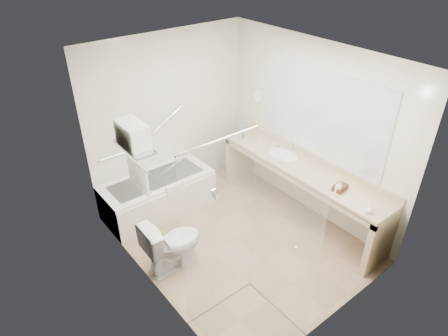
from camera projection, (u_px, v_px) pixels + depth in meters
floor at (238, 239)px, 5.48m from camera, size 3.20×3.20×0.00m
ceiling at (242, 58)px, 4.16m from camera, size 2.60×3.20×0.10m
wall_back at (169, 117)px, 5.88m from camera, size 2.60×0.10×2.50m
wall_front at (349, 229)px, 3.76m from camera, size 2.60×0.10×2.50m
wall_left at (144, 201)px, 4.13m from camera, size 0.10×3.20×2.50m
wall_right at (311, 131)px, 5.51m from camera, size 0.10×3.20×2.50m
bathtub at (158, 194)px, 5.90m from camera, size 1.60×0.73×0.59m
grab_bar_short at (114, 156)px, 5.51m from camera, size 0.40×0.03×0.03m
grab_bar_long at (168, 119)px, 5.83m from camera, size 0.53×0.03×0.33m
shower_enclosure at (251, 234)px, 3.97m from camera, size 0.96×0.91×2.11m
towel_shelf at (134, 142)px, 4.17m from camera, size 0.24×0.55×0.81m
vanity_counter at (301, 179)px, 5.58m from camera, size 0.55×2.70×0.95m
sink at (283, 156)px, 5.77m from camera, size 0.40×0.52×0.14m
faucet at (291, 146)px, 5.79m from camera, size 0.03×0.03×0.14m
mirror at (322, 114)px, 5.24m from camera, size 0.02×2.00×1.20m
hairdryer_unit at (258, 96)px, 6.07m from camera, size 0.08×0.10×0.18m
toilet at (172, 244)px, 4.87m from camera, size 0.75×0.43×0.73m
amenity_basket at (340, 188)px, 4.98m from camera, size 0.21×0.16×0.07m
soap_bottle_a at (338, 190)px, 4.94m from camera, size 0.11×0.16×0.07m
soap_bottle_b at (369, 210)px, 4.58m from camera, size 0.09×0.11×0.08m
water_bottle_left at (278, 153)px, 5.59m from camera, size 0.07×0.07×0.22m
water_bottle_mid at (243, 133)px, 6.13m from camera, size 0.06×0.06×0.20m
water_bottle_right at (242, 129)px, 6.24m from camera, size 0.06×0.06×0.21m
drinking_glass_near at (281, 161)px, 5.52m from camera, size 0.08×0.08×0.08m
drinking_glass_far at (243, 135)px, 6.18m from camera, size 0.07×0.07×0.08m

